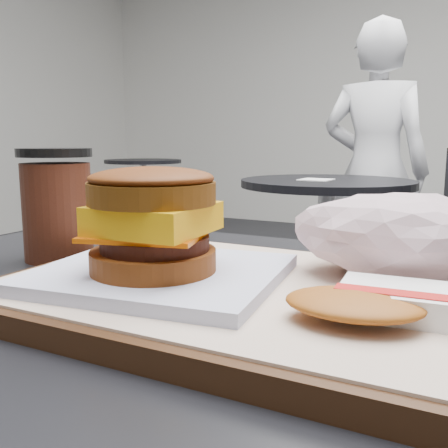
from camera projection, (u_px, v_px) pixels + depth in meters
serving_tray at (238, 293)px, 0.41m from camera, size 0.38×0.28×0.02m
breakfast_sandwich at (155, 234)px, 0.40m from camera, size 0.21×0.19×0.09m
hash_brown at (385, 303)px, 0.32m from camera, size 0.12×0.10×0.02m
crumpled_wrapper at (392, 235)px, 0.41m from camera, size 0.16×0.13×0.07m
coffee_cup at (57, 206)px, 0.56m from camera, size 0.08×0.08×0.12m
neighbor_table at (326, 228)px, 2.05m from camera, size 0.70×0.70×0.75m
napkin at (316, 180)px, 1.99m from camera, size 0.13×0.13×0.00m
patron at (374, 171)px, 2.59m from camera, size 0.56×0.38×1.50m
bg_table_mid at (144, 181)px, 4.33m from camera, size 0.66×0.66×0.75m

